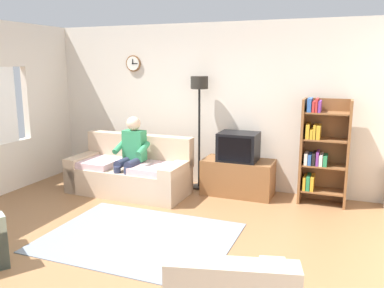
# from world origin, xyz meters

# --- Properties ---
(ground_plane) EXTENTS (12.00, 12.00, 0.00)m
(ground_plane) POSITION_xyz_m (0.00, 0.00, 0.00)
(ground_plane) COLOR #8C603D
(back_wall_assembly) EXTENTS (6.20, 0.17, 2.70)m
(back_wall_assembly) POSITION_xyz_m (-0.00, 2.66, 1.35)
(back_wall_assembly) COLOR silver
(back_wall_assembly) RESTS_ON ground_plane
(couch) EXTENTS (1.91, 0.91, 0.90)m
(couch) POSITION_xyz_m (-0.98, 1.73, 0.31)
(couch) COLOR tan
(couch) RESTS_ON ground_plane
(tv_stand) EXTENTS (1.10, 0.56, 0.56)m
(tv_stand) POSITION_xyz_m (0.67, 2.25, 0.28)
(tv_stand) COLOR brown
(tv_stand) RESTS_ON ground_plane
(tv) EXTENTS (0.60, 0.49, 0.44)m
(tv) POSITION_xyz_m (0.67, 2.23, 0.78)
(tv) COLOR black
(tv) RESTS_ON tv_stand
(bookshelf) EXTENTS (0.68, 0.36, 1.56)m
(bookshelf) POSITION_xyz_m (1.89, 2.32, 0.80)
(bookshelf) COLOR brown
(bookshelf) RESTS_ON ground_plane
(floor_lamp) EXTENTS (0.28, 0.28, 1.85)m
(floor_lamp) POSITION_xyz_m (-0.03, 2.35, 1.45)
(floor_lamp) COLOR black
(floor_lamp) RESTS_ON ground_plane
(area_rug) EXTENTS (2.20, 1.70, 0.01)m
(area_rug) POSITION_xyz_m (-0.01, 0.24, 0.01)
(area_rug) COLOR slate
(area_rug) RESTS_ON ground_plane
(person_on_couch) EXTENTS (0.52, 0.54, 1.24)m
(person_on_couch) POSITION_xyz_m (-0.89, 1.62, 0.70)
(person_on_couch) COLOR #338C59
(person_on_couch) RESTS_ON ground_plane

